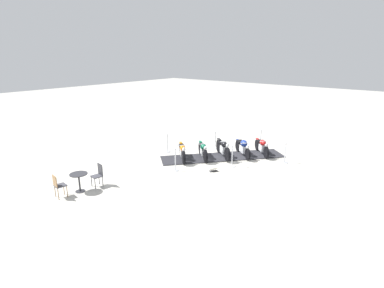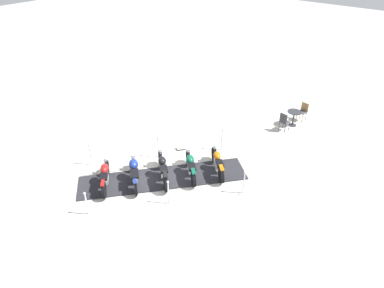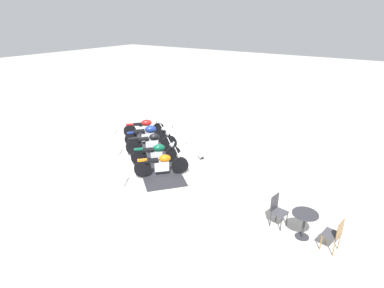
{
  "view_description": "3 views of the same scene",
  "coord_description": "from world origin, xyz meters",
  "px_view_note": "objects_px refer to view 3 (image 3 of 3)",
  "views": [
    {
      "loc": [
        13.47,
        8.76,
        5.43
      ],
      "look_at": [
        1.47,
        -0.97,
        0.9
      ],
      "focal_mm": 29.0,
      "sensor_mm": 36.0,
      "label": 1
    },
    {
      "loc": [
        -7.77,
        -7.81,
        8.61
      ],
      "look_at": [
        1.76,
        -0.05,
        0.79
      ],
      "focal_mm": 32.27,
      "sensor_mm": 36.0,
      "label": 2
    },
    {
      "loc": [
        9.05,
        -10.03,
        5.81
      ],
      "look_at": [
        2.17,
        -0.01,
        0.95
      ],
      "focal_mm": 30.59,
      "sensor_mm": 36.0,
      "label": 3
    }
  ],
  "objects_px": {
    "motorcycle_black": "(152,143)",
    "cafe_table": "(304,220)",
    "motorcycle_navy": "(149,134)",
    "stanchion_left_mid": "(117,150)",
    "info_placard": "(201,157)",
    "stanchion_right_mid": "(185,143)",
    "cafe_chair_across_table": "(335,233)",
    "motorcycle_copper": "(162,164)",
    "stanchion_right_rear": "(171,124)",
    "motorcycle_forest": "(157,153)",
    "stanchion_left_rear": "(113,130)",
    "cafe_chair_near_table": "(277,209)",
    "stanchion_right_front": "(204,168)",
    "stanchion_left_front": "(123,181)",
    "motorcycle_maroon": "(145,127)"
  },
  "relations": [
    {
      "from": "motorcycle_copper",
      "to": "motorcycle_black",
      "type": "bearing_deg",
      "value": 93.58
    },
    {
      "from": "motorcycle_forest",
      "to": "motorcycle_maroon",
      "type": "relative_size",
      "value": 1.03
    },
    {
      "from": "stanchion_right_mid",
      "to": "motorcycle_navy",
      "type": "bearing_deg",
      "value": -166.44
    },
    {
      "from": "cafe_chair_across_table",
      "to": "info_placard",
      "type": "bearing_deg",
      "value": -18.07
    },
    {
      "from": "info_placard",
      "to": "cafe_chair_across_table",
      "type": "height_order",
      "value": "cafe_chair_across_table"
    },
    {
      "from": "cafe_table",
      "to": "stanchion_left_rear",
      "type": "bearing_deg",
      "value": 165.47
    },
    {
      "from": "stanchion_right_rear",
      "to": "stanchion_left_mid",
      "type": "bearing_deg",
      "value": -86.44
    },
    {
      "from": "stanchion_left_mid",
      "to": "info_placard",
      "type": "height_order",
      "value": "stanchion_left_mid"
    },
    {
      "from": "stanchion_right_front",
      "to": "stanchion_right_mid",
      "type": "xyz_separation_m",
      "value": [
        -2.19,
        1.8,
        -0.05
      ]
    },
    {
      "from": "stanchion_left_mid",
      "to": "cafe_chair_near_table",
      "type": "bearing_deg",
      "value": -6.05
    },
    {
      "from": "cafe_table",
      "to": "cafe_chair_near_table",
      "type": "relative_size",
      "value": 0.81
    },
    {
      "from": "motorcycle_copper",
      "to": "stanchion_left_front",
      "type": "distance_m",
      "value": 1.67
    },
    {
      "from": "info_placard",
      "to": "stanchion_right_mid",
      "type": "bearing_deg",
      "value": -158.07
    },
    {
      "from": "info_placard",
      "to": "cafe_table",
      "type": "xyz_separation_m",
      "value": [
        5.28,
        -2.93,
        0.52
      ]
    },
    {
      "from": "motorcycle_black",
      "to": "motorcycle_navy",
      "type": "distance_m",
      "value": 1.12
    },
    {
      "from": "motorcycle_navy",
      "to": "stanchion_right_mid",
      "type": "distance_m",
      "value": 1.86
    },
    {
      "from": "stanchion_left_front",
      "to": "cafe_chair_near_table",
      "type": "xyz_separation_m",
      "value": [
        5.29,
        1.01,
        0.23
      ]
    },
    {
      "from": "cafe_chair_across_table",
      "to": "stanchion_right_mid",
      "type": "bearing_deg",
      "value": -16.75
    },
    {
      "from": "cafe_table",
      "to": "cafe_chair_near_table",
      "type": "bearing_deg",
      "value": 171.09
    },
    {
      "from": "motorcycle_black",
      "to": "cafe_table",
      "type": "xyz_separation_m",
      "value": [
        7.32,
        -2.12,
        0.07
      ]
    },
    {
      "from": "motorcycle_copper",
      "to": "stanchion_right_rear",
      "type": "height_order",
      "value": "stanchion_right_rear"
    },
    {
      "from": "motorcycle_black",
      "to": "info_placard",
      "type": "distance_m",
      "value": 2.24
    },
    {
      "from": "stanchion_right_rear",
      "to": "motorcycle_copper",
      "type": "bearing_deg",
      "value": -55.84
    },
    {
      "from": "info_placard",
      "to": "stanchion_left_mid",
      "type": "bearing_deg",
      "value": -106.98
    },
    {
      "from": "stanchion_left_front",
      "to": "stanchion_right_front",
      "type": "height_order",
      "value": "stanchion_right_front"
    },
    {
      "from": "motorcycle_navy",
      "to": "stanchion_left_rear",
      "type": "bearing_deg",
      "value": 133.09
    },
    {
      "from": "motorcycle_maroon",
      "to": "stanchion_right_front",
      "type": "relative_size",
      "value": 1.37
    },
    {
      "from": "cafe_chair_near_table",
      "to": "info_placard",
      "type": "bearing_deg",
      "value": 156.73
    },
    {
      "from": "motorcycle_forest",
      "to": "motorcycle_maroon",
      "type": "xyz_separation_m",
      "value": [
        -2.58,
        2.14,
        0.02
      ]
    },
    {
      "from": "motorcycle_black",
      "to": "stanchion_left_front",
      "type": "bearing_deg",
      "value": -118.73
    },
    {
      "from": "motorcycle_navy",
      "to": "cafe_table",
      "type": "relative_size",
      "value": 2.22
    },
    {
      "from": "cafe_table",
      "to": "motorcycle_maroon",
      "type": "bearing_deg",
      "value": 158.56
    },
    {
      "from": "motorcycle_forest",
      "to": "cafe_chair_across_table",
      "type": "distance_m",
      "value": 7.42
    },
    {
      "from": "info_placard",
      "to": "motorcycle_forest",
      "type": "bearing_deg",
      "value": -88.27
    },
    {
      "from": "stanchion_left_rear",
      "to": "cafe_table",
      "type": "height_order",
      "value": "stanchion_left_rear"
    },
    {
      "from": "motorcycle_maroon",
      "to": "info_placard",
      "type": "height_order",
      "value": "motorcycle_maroon"
    },
    {
      "from": "cafe_chair_across_table",
      "to": "cafe_table",
      "type": "bearing_deg",
      "value": 0.0
    },
    {
      "from": "stanchion_right_front",
      "to": "motorcycle_black",
      "type": "bearing_deg",
      "value": 168.43
    },
    {
      "from": "stanchion_right_front",
      "to": "cafe_chair_across_table",
      "type": "distance_m",
      "value": 5.24
    },
    {
      "from": "stanchion_left_mid",
      "to": "cafe_chair_near_table",
      "type": "distance_m",
      "value": 7.53
    },
    {
      "from": "motorcycle_forest",
      "to": "stanchion_right_rear",
      "type": "relative_size",
      "value": 1.5
    },
    {
      "from": "motorcycle_navy",
      "to": "stanchion_left_mid",
      "type": "relative_size",
      "value": 1.63
    },
    {
      "from": "motorcycle_forest",
      "to": "motorcycle_black",
      "type": "distance_m",
      "value": 1.12
    },
    {
      "from": "stanchion_right_front",
      "to": "stanchion_right_mid",
      "type": "relative_size",
      "value": 1.03
    },
    {
      "from": "motorcycle_copper",
      "to": "stanchion_right_rear",
      "type": "distance_m",
      "value": 5.29
    },
    {
      "from": "motorcycle_black",
      "to": "stanchion_right_front",
      "type": "height_order",
      "value": "stanchion_right_front"
    },
    {
      "from": "motorcycle_copper",
      "to": "cafe_chair_across_table",
      "type": "distance_m",
      "value": 6.45
    },
    {
      "from": "stanchion_right_mid",
      "to": "cafe_chair_near_table",
      "type": "height_order",
      "value": "stanchion_right_mid"
    },
    {
      "from": "stanchion_right_mid",
      "to": "stanchion_left_mid",
      "type": "bearing_deg",
      "value": -129.38
    },
    {
      "from": "motorcycle_forest",
      "to": "stanchion_left_rear",
      "type": "bearing_deg",
      "value": 114.15
    }
  ]
}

